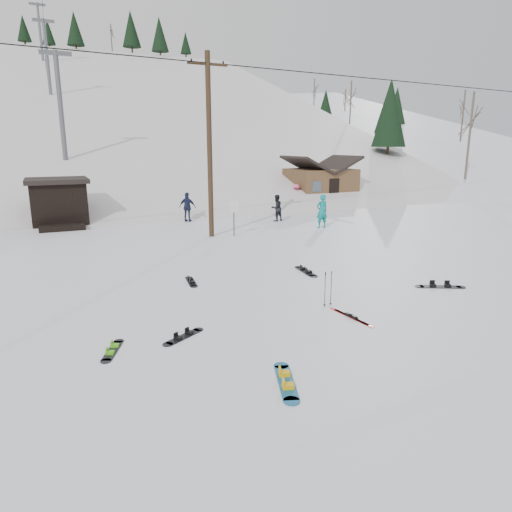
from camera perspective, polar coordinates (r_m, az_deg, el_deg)
name	(u,v)px	position (r m, az deg, el deg)	size (l,w,h in m)	color
ground	(330,350)	(11.00, 9.25, -11.58)	(200.00, 200.00, 0.00)	white
ski_slope	(100,270)	(65.58, -18.97, -1.67)	(60.00, 75.00, 45.00)	silver
ridge_right	(352,245)	(74.41, 11.86, 1.37)	(34.00, 85.00, 36.00)	white
treeline_right	(379,179)	(65.39, 15.11, 9.26)	(20.00, 60.00, 10.00)	black
treeline_crest	(75,169)	(94.46, -21.64, 10.04)	(50.00, 6.00, 10.00)	black
utility_pole	(209,144)	(23.46, -5.84, 13.76)	(2.00, 0.26, 9.00)	#3A2819
trail_sign	(234,212)	(23.70, -2.78, 5.55)	(0.50, 0.09, 1.85)	#595B60
lift_hut	(59,202)	(29.31, -23.42, 6.20)	(3.40, 4.10, 2.75)	black
lift_tower_near	(60,100)	(38.34, -23.32, 17.52)	(2.20, 0.36, 8.00)	#595B60
lift_tower_mid	(47,53)	(58.99, -24.71, 22.10)	(2.20, 0.36, 8.00)	#595B60
lift_tower_far	(40,29)	(79.84, -25.41, 24.29)	(2.20, 0.36, 8.00)	#595B60
cabin	(320,184)	(38.37, 8.03, 8.92)	(5.39, 4.40, 3.77)	brown
hero_snowboard	(286,381)	(9.55, 3.77, -15.37)	(0.79, 1.63, 0.12)	#155D8E
hero_skis	(351,317)	(13.02, 11.83, -7.45)	(0.27, 1.69, 0.09)	#AF1112
ski_poles	(328,288)	(13.64, 9.00, -4.02)	(0.29, 0.08, 1.06)	black
board_scatter_a	(184,336)	(11.68, -9.03, -9.88)	(1.20, 0.80, 0.09)	black
board_scatter_b	(191,282)	(16.06, -8.09, -3.18)	(0.40, 1.36, 0.10)	black
board_scatter_c	(113,350)	(11.32, -17.49, -11.17)	(0.66, 1.20, 0.09)	black
board_scatter_d	(440,286)	(16.56, 22.03, -3.54)	(1.51, 0.95, 0.12)	black
board_scatter_f	(306,271)	(17.27, 6.25, -1.89)	(0.44, 1.63, 0.11)	black
skier_teal	(322,211)	(26.36, 8.24, 5.56)	(0.70, 0.46, 1.91)	#0C7C79
skier_dark	(276,208)	(28.48, 2.58, 6.02)	(0.80, 0.62, 1.64)	black
skier_pink	(296,195)	(36.01, 5.07, 7.63)	(1.06, 0.61, 1.64)	#EC5387
skier_navy	(188,207)	(28.50, -8.55, 6.06)	(1.06, 0.44, 1.81)	#19203F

